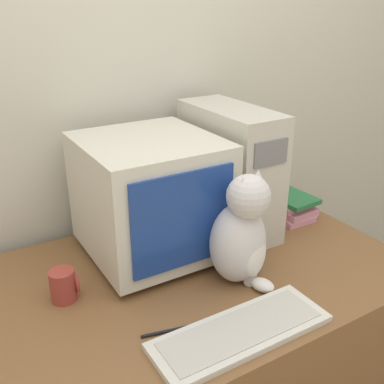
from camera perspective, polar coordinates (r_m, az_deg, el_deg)
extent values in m
cube|color=beige|center=(1.71, -8.73, 12.85)|extent=(7.00, 0.05, 2.50)
cube|color=brown|center=(1.71, 0.19, -20.48)|extent=(1.36, 0.87, 0.74)
cube|color=beige|center=(1.58, -5.09, -7.10)|extent=(0.29, 0.26, 0.02)
cube|color=beige|center=(1.49, -5.36, -0.32)|extent=(0.42, 0.44, 0.38)
cube|color=navy|center=(1.31, -1.04, -3.68)|extent=(0.34, 0.01, 0.30)
cube|color=beige|center=(1.66, 4.74, 2.82)|extent=(0.19, 0.44, 0.46)
cube|color=slate|center=(1.45, 10.01, 4.89)|extent=(0.13, 0.01, 0.08)
cube|color=silver|center=(1.23, 6.26, -17.26)|extent=(0.49, 0.17, 0.02)
cube|color=beige|center=(1.23, 6.28, -16.88)|extent=(0.44, 0.13, 0.00)
ellipsoid|color=silver|center=(1.38, 5.82, -6.46)|extent=(0.23, 0.22, 0.25)
ellipsoid|color=white|center=(1.36, 7.98, -7.98)|extent=(0.11, 0.08, 0.14)
sphere|color=silver|center=(1.29, 7.18, -0.57)|extent=(0.16, 0.16, 0.13)
cone|color=silver|center=(1.25, 6.51, 1.18)|extent=(0.04, 0.04, 0.03)
cone|color=silver|center=(1.31, 8.37, 2.12)|extent=(0.04, 0.04, 0.03)
ellipsoid|color=white|center=(1.39, 8.94, -11.59)|extent=(0.07, 0.09, 0.04)
cylinder|color=silver|center=(1.49, 8.01, -9.14)|extent=(0.18, 0.16, 0.03)
cube|color=pink|center=(1.86, 11.91, -2.70)|extent=(0.14, 0.20, 0.02)
cube|color=pink|center=(1.85, 12.24, -1.97)|extent=(0.15, 0.20, 0.03)
cube|color=pink|center=(1.84, 12.04, -1.21)|extent=(0.16, 0.17, 0.02)
cube|color=#28703D|center=(1.83, 12.28, -0.63)|extent=(0.16, 0.22, 0.02)
cylinder|color=black|center=(1.24, -3.39, -17.27)|extent=(0.13, 0.04, 0.01)
cylinder|color=#9E382D|center=(1.37, -16.09, -11.34)|extent=(0.07, 0.07, 0.10)
torus|color=#9E382D|center=(1.38, -14.60, -10.96)|extent=(0.01, 0.07, 0.07)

